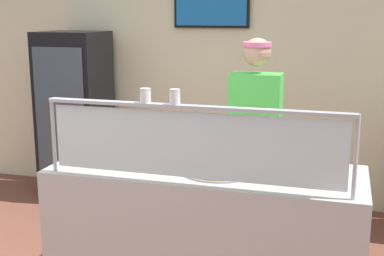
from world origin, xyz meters
TOP-DOWN VIEW (x-y plane):
  - shop_rear_unit at (1.00, 2.50)m, footprint 6.42×0.13m
  - serving_counter at (1.01, 0.38)m, footprint 2.02×0.75m
  - sneeze_guard at (1.01, 0.06)m, footprint 1.84×0.06m
  - pizza_tray at (1.10, 0.35)m, footprint 0.50×0.50m
  - pizza_server at (1.11, 0.33)m, footprint 0.08×0.28m
  - parmesan_shaker at (0.73, 0.06)m, footprint 0.06×0.06m
  - pepper_flake_shaker at (0.91, 0.06)m, footprint 0.06×0.06m
  - worker_figure at (1.21, 1.08)m, footprint 0.41×0.50m
  - drink_fridge at (-0.87, 2.05)m, footprint 0.64×0.61m

SIDE VIEW (x-z plane):
  - serving_counter at x=1.01m, z-range 0.00..0.95m
  - drink_fridge at x=-0.87m, z-range 0.00..1.75m
  - pizza_tray at x=1.10m, z-range 0.95..0.99m
  - pizza_server at x=1.11m, z-range 0.99..0.99m
  - worker_figure at x=1.21m, z-range 0.13..1.89m
  - sneeze_guard at x=1.01m, z-range 1.01..1.48m
  - shop_rear_unit at x=1.00m, z-range 0.01..2.71m
  - parmesan_shaker at x=0.73m, z-range 1.42..1.50m
  - pepper_flake_shaker at x=0.91m, z-range 1.42..1.51m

